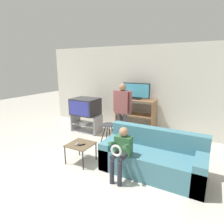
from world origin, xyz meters
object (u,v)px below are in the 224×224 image
folding_stool (108,130)px  couch (152,158)px  tv_stand (86,123)px  television_main (85,106)px  television_flat (136,92)px  snack_table (81,146)px  remote_control_black (82,145)px  media_shelf (136,116)px  person_seated_child (121,149)px  person_standing_adult (122,107)px  remote_control_white (77,144)px

folding_stool → couch: size_ratio=0.35×
tv_stand → television_main: (-0.02, 0.00, 0.53)m
television_flat → snack_table: 2.47m
remote_control_black → folding_stool: bearing=111.3°
television_flat → couch: size_ratio=0.44×
remote_control_black → couch: couch is taller
folding_stool → media_shelf: bearing=86.1°
snack_table → person_seated_child: (1.01, -0.12, 0.21)m
person_standing_adult → person_seated_child: 1.80m
snack_table → remote_control_white: (-0.05, -0.06, 0.05)m
person_standing_adult → person_seated_child: size_ratio=1.64×
tv_stand → television_flat: (1.37, 0.65, 1.00)m
media_shelf → snack_table: (-0.33, -2.26, -0.16)m
folding_stool → person_seated_child: (0.78, -0.90, 0.05)m
tv_stand → person_standing_adult: person_standing_adult is taller
television_flat → person_seated_child: 2.59m
tv_stand → couch: (2.50, -1.28, 0.02)m
folding_stool → person_standing_adult: size_ratio=0.42×
tv_stand → folding_stool: folding_stool is taller
couch → person_standing_adult: size_ratio=1.21×
television_main → snack_table: (1.07, -1.63, -0.42)m
folding_stool → remote_control_white: (-0.28, -0.84, -0.11)m
folding_stool → television_flat: bearing=86.7°
couch → person_seated_child: bearing=-132.8°
television_main → person_seated_child: bearing=-40.1°
folding_stool → remote_control_black: 0.84m
folding_stool → remote_control_white: size_ratio=4.64×
television_flat → couch: 2.44m
television_main → person_standing_adult: 1.35m
person_seated_child → remote_control_white: bearing=176.7°
television_main → remote_control_white: (1.02, -1.69, -0.37)m
remote_control_white → couch: size_ratio=0.08×
television_flat → snack_table: size_ratio=1.63×
television_main → folding_stool: (1.30, -0.85, -0.26)m
television_main → television_flat: 1.60m
snack_table → remote_control_black: bearing=-33.9°
media_shelf → remote_control_white: bearing=-99.4°
snack_table → couch: 1.49m
television_main → person_seated_child: size_ratio=0.81×
television_flat → remote_control_white: (-0.37, -2.34, -0.84)m
person_seated_child → person_standing_adult: bearing=115.4°
person_standing_adult → remote_control_black: bearing=-97.4°
television_main → folding_stool: television_main is taller
couch → person_standing_adult: bearing=136.7°
snack_table → television_main: bearing=123.3°
remote_control_white → person_seated_child: size_ratio=0.15×
snack_table → couch: size_ratio=0.27×
television_main → person_standing_adult: (1.33, -0.16, 0.16)m
remote_control_black → remote_control_white: size_ratio=1.00×
media_shelf → television_flat: 0.74m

